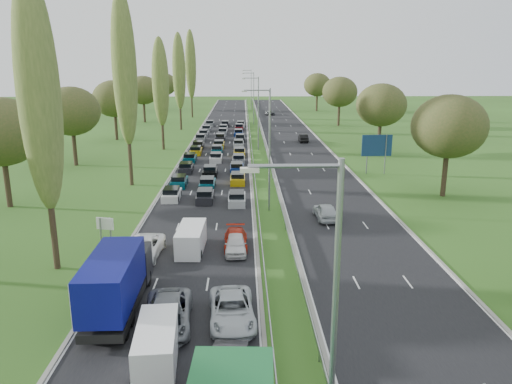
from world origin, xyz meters
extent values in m
plane|color=#2C5019|center=(4.50, 80.00, 0.00)|extent=(260.00, 260.00, 0.00)
cube|color=black|center=(-2.25, 82.50, 0.00)|extent=(10.50, 215.00, 0.04)
cube|color=black|center=(11.25, 82.50, 0.00)|extent=(10.50, 215.00, 0.04)
cube|color=gray|center=(3.35, 82.50, 0.55)|extent=(0.06, 215.00, 0.32)
cube|color=gray|center=(5.65, 82.50, 0.55)|extent=(0.06, 215.00, 0.32)
cylinder|color=gray|center=(4.50, 8.00, 6.00)|extent=(0.18, 0.18, 12.00)
cylinder|color=gray|center=(4.50, 43.00, 6.00)|extent=(0.18, 0.18, 12.00)
cylinder|color=gray|center=(4.50, 78.00, 6.00)|extent=(0.18, 0.18, 12.00)
cylinder|color=gray|center=(4.50, 113.00, 6.00)|extent=(0.18, 0.18, 12.00)
cylinder|color=gray|center=(4.50, 148.00, 6.00)|extent=(0.18, 0.18, 12.00)
cylinder|color=#2D2116|center=(-11.50, 29.00, 3.60)|extent=(0.44, 0.44, 7.20)
ellipsoid|color=#52662B|center=(-11.50, 29.00, 12.40)|extent=(2.80, 2.80, 16.00)
cylinder|color=#2D2116|center=(-11.50, 54.00, 3.96)|extent=(0.44, 0.44, 7.92)
ellipsoid|color=#52662B|center=(-11.50, 54.00, 13.64)|extent=(2.80, 2.80, 17.60)
cylinder|color=#2D2116|center=(-11.50, 79.00, 3.24)|extent=(0.44, 0.44, 6.48)
ellipsoid|color=#52662B|center=(-11.50, 79.00, 11.16)|extent=(2.80, 2.80, 14.40)
cylinder|color=#2D2116|center=(-11.50, 104.00, 3.60)|extent=(0.44, 0.44, 7.20)
ellipsoid|color=#52662B|center=(-11.50, 104.00, 12.40)|extent=(2.80, 2.80, 16.00)
cylinder|color=#2D2116|center=(-11.50, 129.00, 3.96)|extent=(0.44, 0.44, 7.92)
ellipsoid|color=#52662B|center=(-11.50, 129.00, 13.64)|extent=(2.80, 2.80, 17.60)
cylinder|color=#2D2116|center=(-22.00, 45.00, 2.42)|extent=(0.56, 0.56, 4.84)
ellipsoid|color=#38471E|center=(-22.00, 45.00, 7.70)|extent=(8.00, 8.00, 6.80)
cylinder|color=#2D2116|center=(-22.00, 66.00, 2.42)|extent=(0.56, 0.56, 4.84)
ellipsoid|color=#38471E|center=(-22.00, 66.00, 7.70)|extent=(8.00, 8.00, 6.80)
cylinder|color=#2D2116|center=(-22.00, 90.00, 2.42)|extent=(0.56, 0.56, 4.84)
ellipsoid|color=#38471E|center=(-22.00, 90.00, 7.70)|extent=(8.00, 8.00, 6.80)
cylinder|color=#2D2116|center=(-22.00, 118.00, 2.42)|extent=(0.56, 0.56, 4.84)
ellipsoid|color=#38471E|center=(-22.00, 118.00, 7.70)|extent=(8.00, 8.00, 6.80)
cylinder|color=#2D2116|center=(-22.00, 150.00, 2.42)|extent=(0.56, 0.56, 4.84)
ellipsoid|color=#38471E|center=(-22.00, 150.00, 7.70)|extent=(8.00, 8.00, 6.80)
cylinder|color=#2D2116|center=(24.00, 48.00, 2.42)|extent=(0.56, 0.56, 4.84)
ellipsoid|color=#38471E|center=(24.00, 48.00, 7.70)|extent=(8.00, 8.00, 6.80)
cylinder|color=#2D2116|center=(24.00, 75.00, 2.42)|extent=(0.56, 0.56, 4.84)
ellipsoid|color=#38471E|center=(24.00, 75.00, 7.70)|extent=(8.00, 8.00, 6.80)
cylinder|color=#2D2116|center=(24.00, 110.00, 2.42)|extent=(0.56, 0.56, 4.84)
ellipsoid|color=#38471E|center=(24.00, 110.00, 7.70)|extent=(8.00, 8.00, 6.80)
cylinder|color=#2D2116|center=(24.00, 145.00, 2.42)|extent=(0.56, 0.56, 4.84)
ellipsoid|color=#38471E|center=(24.00, 145.00, 7.70)|extent=(8.00, 8.00, 6.80)
cube|color=silver|center=(-5.76, 47.26, 0.44)|extent=(1.75, 4.00, 0.80)
cube|color=#053F4C|center=(-5.69, 53.23, 0.44)|extent=(1.75, 4.00, 0.80)
cube|color=black|center=(-5.71, 60.96, 0.44)|extent=(1.75, 4.00, 0.80)
cube|color=#053F4C|center=(-5.93, 67.94, 0.44)|extent=(1.75, 4.00, 0.80)
cube|color=#BF990C|center=(-5.59, 74.24, 0.44)|extent=(1.75, 4.00, 0.80)
cube|color=black|center=(-5.66, 79.52, 0.44)|extent=(1.75, 4.00, 0.80)
cube|color=slate|center=(-5.95, 87.83, 0.44)|extent=(1.75, 4.00, 0.80)
cube|color=slate|center=(-5.85, 93.82, 0.44)|extent=(1.75, 4.00, 0.80)
cube|color=slate|center=(-5.79, 100.92, 0.44)|extent=(1.75, 4.00, 0.80)
cube|color=slate|center=(-5.59, 109.83, 0.44)|extent=(1.75, 4.00, 0.80)
cube|color=black|center=(-2.13, 46.47, 0.44)|extent=(1.75, 4.00, 0.80)
cube|color=#053F4C|center=(-2.26, 52.03, 0.44)|extent=(1.75, 4.00, 0.80)
cube|color=black|center=(-2.36, 58.86, 0.44)|extent=(1.75, 4.00, 0.80)
cube|color=silver|center=(-2.08, 68.25, 0.44)|extent=(1.75, 4.00, 0.80)
cube|color=#053F4C|center=(-2.24, 75.03, 0.44)|extent=(1.75, 4.00, 0.80)
cube|color=#BF990C|center=(-2.18, 80.25, 0.44)|extent=(1.75, 4.00, 0.80)
cube|color=black|center=(-2.31, 88.58, 0.44)|extent=(1.75, 4.00, 0.80)
cube|color=slate|center=(-2.13, 96.09, 0.44)|extent=(1.75, 4.00, 0.80)
cube|color=#B2B7BC|center=(-2.21, 101.80, 0.44)|extent=(1.75, 4.00, 0.80)
cube|color=black|center=(-2.08, 109.03, 0.44)|extent=(1.75, 4.00, 0.80)
cube|color=#B2B7BC|center=(1.26, 45.35, 0.44)|extent=(1.75, 4.00, 0.80)
cube|color=#BF990C|center=(1.26, 54.50, 0.44)|extent=(1.75, 4.00, 0.80)
cube|color=navy|center=(1.09, 60.73, 0.44)|extent=(1.75, 4.00, 0.80)
cube|color=slate|center=(1.28, 66.80, 0.44)|extent=(1.75, 4.00, 0.80)
cube|color=#BF990C|center=(1.37, 72.66, 0.44)|extent=(1.75, 4.00, 0.80)
cube|color=#B2B7BC|center=(1.15, 80.87, 0.44)|extent=(1.75, 4.00, 0.80)
cube|color=black|center=(1.39, 87.65, 0.44)|extent=(1.75, 4.00, 0.80)
cube|color=navy|center=(1.05, 94.54, 0.44)|extent=(1.75, 4.00, 0.80)
cube|color=#590F14|center=(1.13, 103.38, 0.44)|extent=(1.75, 4.00, 0.80)
cube|color=#B2B7BC|center=(1.44, 108.46, 0.44)|extent=(1.75, 4.00, 0.80)
imported|color=white|center=(-5.66, 30.87, 0.77)|extent=(2.84, 5.57, 1.51)
imported|color=gray|center=(-2.36, 20.58, 0.81)|extent=(2.98, 5.82, 1.57)
imported|color=#05354D|center=(-2.26, 32.15, 0.70)|extent=(2.04, 4.72, 1.35)
imported|color=#C89B0D|center=(-2.49, 32.96, 0.68)|extent=(1.81, 3.96, 1.32)
imported|color=black|center=(1.18, 14.94, 0.80)|extent=(1.88, 4.81, 1.56)
imported|color=silver|center=(1.24, 20.98, 0.78)|extent=(2.89, 5.62, 1.52)
imported|color=#B01E0A|center=(1.30, 32.82, 0.67)|extent=(1.91, 4.52, 1.30)
imported|color=white|center=(1.31, 31.69, 0.71)|extent=(1.69, 4.09, 1.39)
imported|color=#B8BFC2|center=(9.66, 39.94, 0.79)|extent=(2.01, 4.59, 1.54)
imported|color=black|center=(13.05, 86.55, 0.73)|extent=(1.56, 4.34, 1.42)
imported|color=slate|center=(9.43, 134.58, 0.73)|extent=(2.56, 5.17, 1.41)
cube|color=black|center=(-5.52, 22.60, 0.72)|extent=(2.41, 9.04, 0.50)
cube|color=navy|center=(-5.52, 21.50, 2.53)|extent=(2.51, 6.83, 2.62)
cube|color=silver|center=(-5.52, 18.11, 2.53)|extent=(2.45, 0.06, 2.52)
cube|color=black|center=(-5.52, 26.02, 1.57)|extent=(2.45, 2.21, 2.20)
cylinder|color=black|center=(-5.52, 25.92, 0.52)|extent=(2.11, 1.00, 1.00)
cylinder|color=black|center=(-5.52, 19.28, 0.52)|extent=(2.11, 1.00, 1.00)
cube|color=white|center=(-2.36, 17.10, 1.02)|extent=(1.91, 4.78, 1.91)
cube|color=black|center=(-2.36, 19.20, 0.93)|extent=(1.87, 0.77, 1.53)
cylinder|color=black|center=(-3.17, 18.63, 0.35)|extent=(0.24, 0.65, 0.65)
cylinder|color=black|center=(-1.54, 15.57, 0.35)|extent=(0.24, 0.65, 0.65)
cube|color=white|center=(-2.17, 32.09, 1.03)|extent=(1.92, 4.80, 1.92)
cube|color=black|center=(-2.17, 34.20, 0.93)|extent=(1.87, 0.77, 1.54)
cylinder|color=black|center=(-2.99, 33.62, 0.35)|extent=(0.24, 0.65, 0.65)
cylinder|color=black|center=(-1.36, 30.55, 0.35)|extent=(0.24, 0.65, 0.65)
cylinder|color=gray|center=(-9.80, 34.30, 1.05)|extent=(0.16, 0.16, 2.10)
cylinder|color=gray|center=(-9.00, 34.30, 1.05)|extent=(0.16, 0.16, 2.10)
cube|color=silver|center=(-9.40, 34.30, 1.60)|extent=(1.48, 0.46, 1.00)
cylinder|color=gray|center=(18.20, 59.22, 2.60)|extent=(0.16, 0.16, 5.20)
cylinder|color=gray|center=(20.60, 59.22, 2.60)|extent=(0.16, 0.16, 5.20)
cube|color=navy|center=(19.40, 59.22, 3.80)|extent=(4.00, 0.27, 2.80)
camera|label=1|loc=(1.93, -4.71, 14.45)|focal=35.00mm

